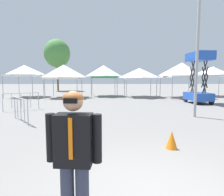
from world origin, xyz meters
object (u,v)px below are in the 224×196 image
Objects in this scene: canopy_tent_right_of_center at (64,72)px; crowd_barrier_by_lift at (21,105)px; canopy_tent_behind_left at (213,72)px; tree_behind_tents_left at (57,53)px; scissor_lift at (198,88)px; canopy_tent_far_right at (104,72)px; traffic_cone_lot_center at (172,140)px; canopy_tent_far_left at (24,71)px; canopy_tent_behind_right at (182,70)px; person_foreground at (74,155)px; crowd_barrier_mid_lot at (21,98)px; light_pole_near_lift at (199,21)px; traffic_cone_near_barrier at (76,127)px; canopy_tent_center at (140,74)px.

crowd_barrier_by_lift is at bearing -87.32° from canopy_tent_right_of_center.
tree_behind_tents_left is (-19.65, 10.50, 3.27)m from canopy_tent_behind_left.
canopy_tent_behind_left is 7.78m from scissor_lift.
canopy_tent_far_right is 0.87× the size of scissor_lift.
canopy_tent_far_left is at bearing 124.00° from traffic_cone_lot_center.
traffic_cone_lot_center is (10.46, -15.50, -2.52)m from canopy_tent_far_left.
canopy_tent_behind_left is (4.02, 1.48, -0.10)m from canopy_tent_behind_right.
canopy_tent_behind_left is 1.84× the size of person_foreground.
canopy_tent_behind_right is at bearing 67.84° from traffic_cone_lot_center.
canopy_tent_right_of_center is at bearing 83.90° from crowd_barrier_mid_lot.
canopy_tent_far_left is 0.41× the size of light_pole_near_lift.
scissor_lift reaches higher than crowd_barrier_by_lift.
crowd_barrier_mid_lot is at bearing -149.01° from canopy_tent_behind_right.
canopy_tent_far_left is at bearing 111.88° from crowd_barrier_by_lift.
canopy_tent_far_left is 20.36m from canopy_tent_behind_left.
canopy_tent_behind_right is at bearing -159.81° from canopy_tent_behind_left.
traffic_cone_near_barrier is (-0.71, -15.16, -2.40)m from canopy_tent_far_right.
canopy_tent_center is at bearing 72.15° from traffic_cone_near_barrier.
canopy_tent_center is at bearing 44.64° from crowd_barrier_mid_lot.
canopy_tent_center is 0.88× the size of canopy_tent_behind_right.
canopy_tent_behind_right is 5.87× the size of traffic_cone_near_barrier.
canopy_tent_right_of_center is at bearing -157.53° from canopy_tent_far_right.
person_foreground is 30.72m from tree_behind_tents_left.
canopy_tent_right_of_center is at bearing 112.67° from traffic_cone_lot_center.
canopy_tent_right_of_center is at bearing 130.42° from light_pole_near_lift.
light_pole_near_lift is at bearing 56.57° from person_foreground.
canopy_tent_behind_left reaches higher than traffic_cone_lot_center.
canopy_tent_right_of_center is 0.41× the size of light_pole_near_lift.
tree_behind_tents_left is 23.88m from crowd_barrier_by_lift.
light_pole_near_lift reaches higher than person_foreground.
canopy_tent_right_of_center is 2.02× the size of crowd_barrier_by_lift.
canopy_tent_far_right is 0.42× the size of light_pole_near_lift.
canopy_tent_far_right is 15.37m from traffic_cone_near_barrier.
person_foreground is 2.84× the size of traffic_cone_near_barrier.
light_pole_near_lift reaches higher than crowd_barrier_mid_lot.
traffic_cone_lot_center is (-9.90, -15.92, -2.47)m from canopy_tent_behind_left.
canopy_tent_far_right is 1.05× the size of canopy_tent_behind_left.
crowd_barrier_by_lift reaches higher than traffic_cone_near_barrier.
scissor_lift is at bearing 59.23° from person_foreground.
light_pole_near_lift is 6.78m from traffic_cone_lot_center.
canopy_tent_behind_left is 19.56m from traffic_cone_near_barrier.
canopy_tent_right_of_center is 12.66m from scissor_lift.
canopy_tent_right_of_center is 16.10m from canopy_tent_behind_left.
canopy_tent_far_right is 12.03m from canopy_tent_behind_left.
canopy_tent_far_right is 13.00m from tree_behind_tents_left.
crowd_barrier_mid_lot is at bearing -96.10° from canopy_tent_right_of_center.
traffic_cone_lot_center is (7.02, -6.69, -0.51)m from crowd_barrier_mid_lot.
canopy_tent_behind_left is 19.37m from crowd_barrier_mid_lot.
canopy_tent_far_left is at bearing 170.06° from canopy_tent_right_of_center.
canopy_tent_behind_right reaches higher than crowd_barrier_by_lift.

